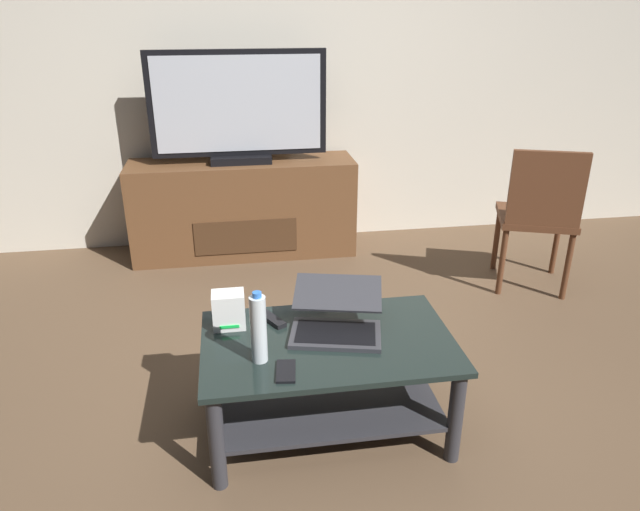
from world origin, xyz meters
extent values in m
plane|color=brown|center=(0.00, 0.00, 0.00)|extent=(7.68, 7.68, 0.00)
cube|color=beige|center=(0.00, 2.27, 1.40)|extent=(6.40, 0.12, 2.80)
cube|color=black|center=(-0.08, -0.02, 0.42)|extent=(1.01, 0.63, 0.02)
cube|color=#2D2D33|center=(-0.08, -0.02, 0.15)|extent=(0.89, 0.55, 0.02)
cylinder|color=#2D2D33|center=(-0.53, -0.29, 0.21)|extent=(0.06, 0.06, 0.41)
cylinder|color=#2D2D33|center=(0.38, -0.29, 0.21)|extent=(0.06, 0.06, 0.41)
cylinder|color=#2D2D33|center=(-0.53, 0.25, 0.21)|extent=(0.06, 0.06, 0.41)
cylinder|color=#2D2D33|center=(0.38, 0.25, 0.21)|extent=(0.06, 0.06, 0.41)
cube|color=brown|center=(-0.34, 1.95, 0.34)|extent=(1.55, 0.42, 0.67)
cube|color=#432A18|center=(-0.34, 1.74, 0.20)|extent=(0.70, 0.01, 0.24)
cube|color=black|center=(-0.34, 1.93, 0.70)|extent=(0.41, 0.20, 0.05)
cube|color=black|center=(-0.34, 1.93, 1.06)|extent=(1.16, 0.04, 0.68)
cube|color=#B2B7C1|center=(-0.34, 1.91, 1.06)|extent=(1.08, 0.01, 0.61)
cube|color=#59331E|center=(1.43, 1.16, 0.45)|extent=(0.56, 0.56, 0.04)
cube|color=#59331E|center=(1.36, 0.97, 0.68)|extent=(0.41, 0.17, 0.46)
cylinder|color=#59331E|center=(1.67, 1.27, 0.22)|extent=(0.04, 0.04, 0.43)
cylinder|color=#59331E|center=(1.32, 1.40, 0.22)|extent=(0.04, 0.04, 0.43)
cylinder|color=#59331E|center=(1.55, 0.92, 0.22)|extent=(0.04, 0.04, 0.43)
cylinder|color=#59331E|center=(1.19, 1.04, 0.22)|extent=(0.04, 0.04, 0.43)
cube|color=#333338|center=(-0.04, 0.00, 0.44)|extent=(0.41, 0.31, 0.02)
cube|color=black|center=(-0.04, 0.00, 0.45)|extent=(0.35, 0.25, 0.00)
cube|color=#333338|center=(-0.01, 0.13, 0.56)|extent=(0.41, 0.30, 0.06)
cube|color=teal|center=(-0.01, 0.13, 0.56)|extent=(0.36, 0.27, 0.05)
cube|color=white|center=(-0.46, 0.15, 0.51)|extent=(0.13, 0.10, 0.15)
cube|color=#19D84C|center=(-0.46, 0.10, 0.46)|extent=(0.08, 0.00, 0.01)
cylinder|color=silver|center=(-0.36, -0.12, 0.57)|extent=(0.06, 0.06, 0.27)
cylinder|color=blue|center=(-0.36, -0.12, 0.71)|extent=(0.03, 0.03, 0.02)
cube|color=black|center=(-0.27, -0.22, 0.44)|extent=(0.09, 0.15, 0.01)
cube|color=black|center=(-0.29, 0.16, 0.44)|extent=(0.12, 0.16, 0.02)
camera|label=1|loc=(-0.42, -2.00, 1.68)|focal=32.77mm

